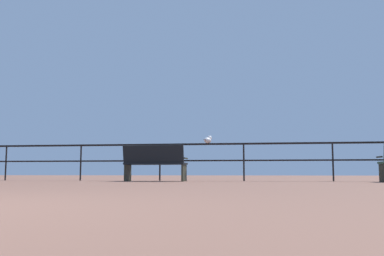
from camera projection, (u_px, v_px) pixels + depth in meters
pier_railing at (160, 153)px, 11.52m from camera, size 22.87×0.05×1.01m
bench_near_left at (155, 161)px, 10.76m from camera, size 1.63×0.75×0.92m
seagull_on_rail at (208, 140)px, 11.39m from camera, size 0.25×0.44×0.21m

